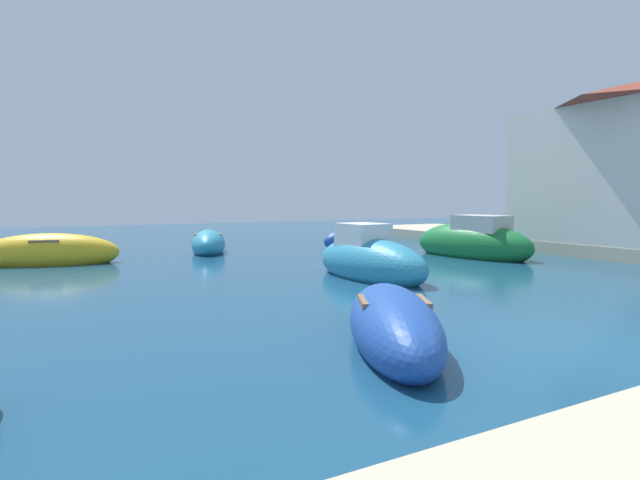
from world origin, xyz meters
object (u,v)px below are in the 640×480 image
at_px(moored_boat_2, 369,261).
at_px(moored_boat_9, 393,326).
at_px(moored_boat_3, 209,244).
at_px(moored_boat_0, 49,253).
at_px(moored_boat_7, 473,243).
at_px(moored_boat_6, 358,240).

bearing_deg(moored_boat_2, moored_boat_9, -34.21).
distance_m(moored_boat_3, moored_boat_9, 14.36).
xyz_separation_m(moored_boat_0, moored_boat_9, (4.51, -13.15, -0.06)).
height_order(moored_boat_2, moored_boat_7, moored_boat_7).
height_order(moored_boat_2, moored_boat_3, moored_boat_2).
bearing_deg(moored_boat_2, moored_boat_6, 146.20).
relative_size(moored_boat_0, moored_boat_3, 1.28).
distance_m(moored_boat_2, moored_boat_6, 8.44).
xyz_separation_m(moored_boat_3, moored_boat_7, (8.40, -6.25, 0.19)).
bearing_deg(moored_boat_3, moored_boat_9, 12.62).
xyz_separation_m(moored_boat_0, moored_boat_2, (7.87, -7.50, 0.09)).
distance_m(moored_boat_2, moored_boat_7, 6.74).
bearing_deg(moored_boat_0, moored_boat_2, -30.52).
bearing_deg(moored_boat_7, moored_boat_2, 102.74).
xyz_separation_m(moored_boat_2, moored_boat_6, (4.26, 7.29, -0.12)).
bearing_deg(moored_boat_9, moored_boat_2, 176.20).
bearing_deg(moored_boat_6, moored_boat_0, -3.60).
height_order(moored_boat_0, moored_boat_6, moored_boat_0).
height_order(moored_boat_3, moored_boat_7, moored_boat_7).
height_order(moored_boat_3, moored_boat_6, moored_boat_6).
height_order(moored_boat_0, moored_boat_9, moored_boat_0).
bearing_deg(moored_boat_3, moored_boat_2, 31.27).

